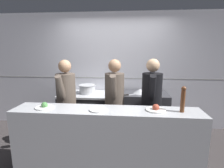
{
  "coord_description": "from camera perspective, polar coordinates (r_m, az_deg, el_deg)",
  "views": [
    {
      "loc": [
        0.3,
        -2.53,
        1.79
      ],
      "look_at": [
        -0.0,
        0.71,
        1.15
      ],
      "focal_mm": 28.0,
      "sensor_mm": 36.0,
      "label": 1
    }
  ],
  "objects": [
    {
      "name": "chef_sous",
      "position": [
        3.06,
        0.81,
        -5.59
      ],
      "size": [
        0.34,
        0.71,
        1.63
      ],
      "rotation": [
        0.0,
        0.0,
        -0.01
      ],
      "color": "black",
      "rests_on": "ground_plane"
    },
    {
      "name": "wall_back_tiled",
      "position": [
        4.02,
        1.01,
        4.15
      ],
      "size": [
        8.0,
        0.06,
        2.6
      ],
      "color": "silver",
      "rests_on": "ground_plane"
    },
    {
      "name": "chefs_knife",
      "position": [
        3.52,
        6.21,
        -3.43
      ],
      "size": [
        0.37,
        0.22,
        0.02
      ],
      "color": "#B7BABF",
      "rests_on": "prep_counter"
    },
    {
      "name": "chef_head_cook",
      "position": [
        3.16,
        -14.63,
        -5.48
      ],
      "size": [
        0.33,
        0.71,
        1.63
      ],
      "rotation": [
        0.0,
        0.0,
        -0.01
      ],
      "color": "black",
      "rests_on": "ground_plane"
    },
    {
      "name": "plated_dish_appetiser",
      "position": [
        2.46,
        -4.51,
        -8.36
      ],
      "size": [
        0.24,
        0.24,
        0.02
      ],
      "color": "white",
      "rests_on": "pass_counter"
    },
    {
      "name": "stock_pot",
      "position": [
        3.79,
        -8.07,
        -1.54
      ],
      "size": [
        0.36,
        0.36,
        0.18
      ],
      "color": "#B7BABF",
      "rests_on": "oven_range"
    },
    {
      "name": "prep_counter",
      "position": [
        3.83,
        9.28,
        -9.5
      ],
      "size": [
        1.1,
        0.65,
        0.9
      ],
      "color": "#38383D",
      "rests_on": "ground_plane"
    },
    {
      "name": "ground_plane",
      "position": [
        3.11,
        -1.3,
        -24.0
      ],
      "size": [
        14.0,
        14.0,
        0.0
      ],
      "primitive_type": "plane",
      "color": "#383333"
    },
    {
      "name": "plated_dish_dessert",
      "position": [
        2.52,
        14.1,
        -7.88
      ],
      "size": [
        0.27,
        0.27,
        0.1
      ],
      "color": "white",
      "rests_on": "pass_counter"
    },
    {
      "name": "chef_line",
      "position": [
        3.07,
        12.71,
        -5.7
      ],
      "size": [
        0.37,
        0.72,
        1.65
      ],
      "rotation": [
        0.0,
        0.0,
        -0.1
      ],
      "color": "black",
      "rests_on": "ground_plane"
    },
    {
      "name": "oven_range",
      "position": [
        3.93,
        -8.12,
        -9.16
      ],
      "size": [
        1.13,
        0.71,
        0.87
      ],
      "color": "#232326",
      "rests_on": "ground_plane"
    },
    {
      "name": "mixing_bowl_steel",
      "position": [
        3.65,
        9.17,
        -2.29
      ],
      "size": [
        0.29,
        0.29,
        0.1
      ],
      "color": "#B7BABF",
      "rests_on": "prep_counter"
    },
    {
      "name": "plated_dish_main",
      "position": [
        2.73,
        -21.16,
        -6.85
      ],
      "size": [
        0.26,
        0.26,
        0.09
      ],
      "color": "white",
      "rests_on": "pass_counter"
    },
    {
      "name": "pepper_mill",
      "position": [
        2.52,
        22.15,
        -4.49
      ],
      "size": [
        0.06,
        0.06,
        0.36
      ],
      "color": "brown",
      "rests_on": "pass_counter"
    },
    {
      "name": "pass_counter",
      "position": [
        2.69,
        -1.97,
        -18.12
      ],
      "size": [
        2.68,
        0.45,
        0.96
      ],
      "color": "#B7BABF",
      "rests_on": "ground_plane"
    }
  ]
}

